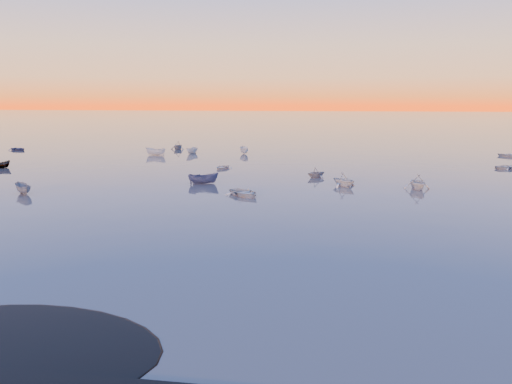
# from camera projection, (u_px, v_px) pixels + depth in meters

# --- Properties ---
(ground) EXTENTS (600.00, 600.00, 0.00)m
(ground) POSITION_uv_depth(u_px,v_px,m) (310.00, 143.00, 118.94)
(ground) COLOR #605650
(ground) RESTS_ON ground
(mud_lobes) EXTENTS (140.00, 6.00, 0.07)m
(mud_lobes) POSITION_uv_depth(u_px,v_px,m) (207.00, 358.00, 20.80)
(mud_lobes) COLOR black
(mud_lobes) RESTS_ON ground
(moored_fleet) EXTENTS (124.00, 58.00, 1.20)m
(moored_fleet) POSITION_uv_depth(u_px,v_px,m) (297.00, 172.00, 73.28)
(moored_fleet) COLOR white
(moored_fleet) RESTS_ON ground
(boat_near_left) EXTENTS (4.41, 4.42, 1.10)m
(boat_near_left) POSITION_uv_depth(u_px,v_px,m) (244.00, 196.00, 55.40)
(boat_near_left) COLOR white
(boat_near_left) RESTS_ON ground
(boat_near_center) EXTENTS (2.69, 4.18, 1.34)m
(boat_near_center) POSITION_uv_depth(u_px,v_px,m) (203.00, 184.00, 63.18)
(boat_near_center) COLOR #3B4771
(boat_near_center) RESTS_ON ground
(boat_near_right) EXTENTS (4.15, 2.41, 1.37)m
(boat_near_right) POSITION_uv_depth(u_px,v_px,m) (417.00, 189.00, 59.46)
(boat_near_right) COLOR white
(boat_near_right) RESTS_ON ground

